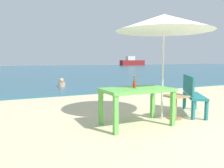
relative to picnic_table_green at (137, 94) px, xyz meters
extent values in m
plane|color=beige|center=(1.07, -0.72, -0.65)|extent=(120.00, 120.00, 0.00)
cube|color=#2D6075|center=(1.07, 29.28, -0.61)|extent=(120.00, 50.00, 0.08)
cube|color=#60B24C|center=(0.00, 0.00, 0.08)|extent=(1.40, 0.80, 0.06)
cube|color=#60B24C|center=(-0.64, -0.34, -0.30)|extent=(0.08, 0.08, 0.70)
cube|color=#60B24C|center=(0.64, -0.34, -0.30)|extent=(0.08, 0.08, 0.70)
cube|color=#60B24C|center=(-0.64, 0.34, -0.30)|extent=(0.08, 0.08, 0.70)
cube|color=#60B24C|center=(0.64, 0.34, -0.30)|extent=(0.08, 0.08, 0.70)
cylinder|color=brown|center=(-0.04, 0.03, 0.19)|extent=(0.06, 0.06, 0.16)
cone|color=brown|center=(-0.04, 0.03, 0.27)|extent=(0.06, 0.06, 0.03)
cylinder|color=brown|center=(-0.04, 0.03, 0.32)|extent=(0.03, 0.03, 0.09)
cylinder|color=red|center=(-0.04, 0.03, 0.18)|extent=(0.07, 0.07, 0.05)
cylinder|color=gold|center=(-0.04, 0.03, 0.37)|extent=(0.03, 0.03, 0.01)
cylinder|color=silver|center=(0.78, 0.18, 0.50)|extent=(0.04, 0.04, 2.30)
cone|color=white|center=(0.78, 0.18, 1.47)|extent=(2.10, 2.10, 0.36)
cube|color=#9E7A51|center=(1.05, 0.06, -0.13)|extent=(0.44, 0.44, 0.04)
cylinder|color=#9E7A51|center=(1.05, 0.06, -0.40)|extent=(0.07, 0.07, 0.50)
cylinder|color=#9E7A51|center=(1.05, 0.06, -0.64)|extent=(0.32, 0.32, 0.03)
cube|color=#237275|center=(1.78, 0.20, -0.20)|extent=(0.96, 1.20, 0.05)
cube|color=#237275|center=(1.65, 0.29, 0.08)|extent=(0.70, 1.02, 0.44)
cube|color=#237275|center=(1.59, -0.33, -0.44)|extent=(0.06, 0.06, 0.42)
cube|color=#237275|center=(2.20, 0.58, -0.44)|extent=(0.06, 0.06, 0.42)
cube|color=#237275|center=(1.36, -0.18, -0.44)|extent=(0.06, 0.06, 0.42)
cube|color=#237275|center=(1.97, 0.74, -0.44)|extent=(0.06, 0.06, 0.42)
cylinder|color=tan|center=(-0.02, 6.63, -0.47)|extent=(0.34, 0.34, 0.20)
sphere|color=tan|center=(-0.02, 6.63, -0.27)|extent=(0.21, 0.21, 0.21)
cube|color=maroon|center=(25.23, 42.85, 0.05)|extent=(6.04, 1.65, 1.24)
cube|color=silver|center=(24.68, 42.85, 1.15)|extent=(1.92, 1.24, 0.96)
camera|label=1|loc=(-2.35, -3.79, 0.67)|focal=35.81mm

